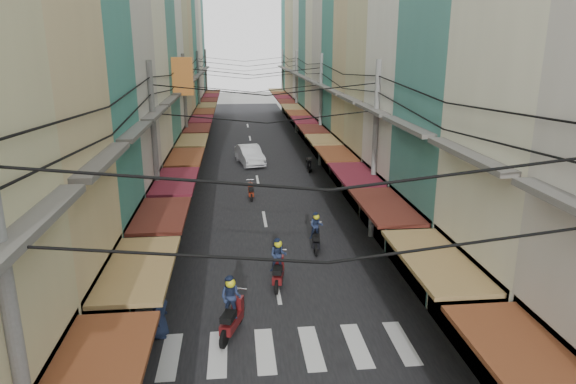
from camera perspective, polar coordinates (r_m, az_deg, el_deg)
ground at (r=21.37m, az=-1.65°, el=-8.32°), size 160.00×160.00×0.00m
road at (r=40.41m, az=-3.80°, el=3.47°), size 10.00×80.00×0.02m
sidewalk_left at (r=40.70m, az=-12.99°, el=3.21°), size 3.00×80.00×0.06m
sidewalk_right at (r=41.14m, az=5.30°, el=3.70°), size 3.00×80.00×0.06m
crosswalk at (r=16.11m, az=0.03°, el=-17.06°), size 7.55×2.40×0.01m
building_row_left at (r=36.57m, az=-16.94°, el=16.94°), size 7.80×67.67×23.70m
building_row_right at (r=37.05m, az=9.04°, el=16.83°), size 7.80×68.98×22.59m
utility_poles at (r=34.52m, az=-3.67°, el=12.36°), size 10.20×66.13×8.20m
white_car at (r=39.34m, az=-4.24°, el=3.10°), size 5.35×2.93×1.78m
bicycle at (r=20.18m, az=17.66°, el=-10.67°), size 1.61×0.72×1.07m
moving_scooters at (r=21.79m, az=-1.17°, el=-6.22°), size 5.94×23.25×2.00m
parked_scooters at (r=19.48m, az=12.47°, el=-9.72°), size 13.44×15.12×0.98m
pedestrians at (r=23.90m, az=-11.52°, el=-3.16°), size 13.47×26.78×2.25m
market_umbrella at (r=21.17m, az=18.20°, el=-3.53°), size 2.17×2.17×2.29m
traffic_sign at (r=19.82m, az=15.09°, el=-4.12°), size 0.10×0.65×2.97m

